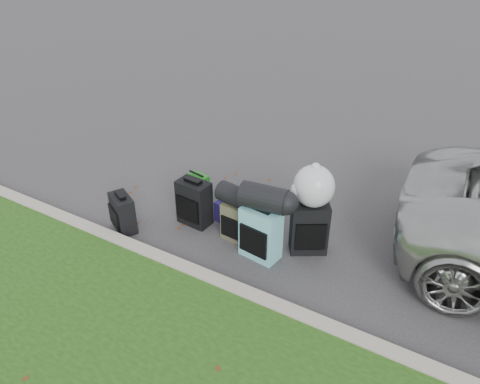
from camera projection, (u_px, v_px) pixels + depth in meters
The scene contains 12 objects.
ground at pixel (239, 236), 6.24m from camera, with size 120.00×120.00×0.00m, color #383535.
curb at pixel (195, 275), 5.46m from camera, with size 120.00×0.18×0.15m, color #9E937F.
suitcase_small_black at pixel (123, 213), 6.24m from camera, with size 0.41×0.23×0.51m, color black.
suitcase_large_black_left at pixel (194, 203), 6.35m from camera, with size 0.44×0.27×0.64m, color black.
suitcase_olive at pixel (237, 222), 6.06m from camera, with size 0.38×0.24×0.52m, color #3F3F2A.
suitcase_teal at pixel (261, 233), 5.71m from camera, with size 0.48×0.28×0.68m, color #589EA3.
suitcase_large_black_right at pixel (309, 228), 5.81m from camera, with size 0.46×0.27×0.68m, color black.
tote_green at pixel (197, 186), 7.02m from camera, with size 0.30×0.24×0.34m, color #1D7B1B.
tote_navy at pixel (227, 212), 6.46m from camera, with size 0.28×0.22×0.30m, color navy.
duffel_left at pixel (236, 196), 5.85m from camera, with size 0.26×0.26×0.49m, color black.
duffel_right at pixel (264, 198), 5.48m from camera, with size 0.31×0.31×0.56m, color black.
trash_bag at pixel (314, 186), 5.52m from camera, with size 0.50×0.50×0.50m, color silver.
Camera 1 is at (2.57, -4.32, 3.73)m, focal length 35.00 mm.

